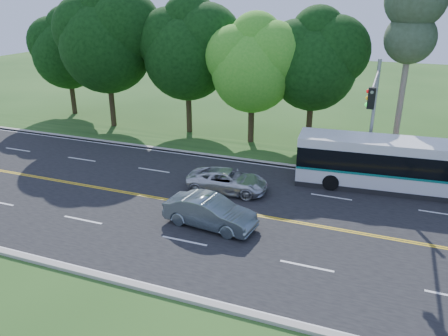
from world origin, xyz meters
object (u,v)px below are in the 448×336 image
(transit_bus, at_px, (398,166))
(sedan, at_px, (210,212))
(traffic_signal, at_px, (373,108))
(suv, at_px, (228,181))

(transit_bus, xyz_separation_m, sedan, (-8.16, -7.62, -0.70))
(traffic_signal, xyz_separation_m, suv, (-7.06, -3.19, -4.03))
(traffic_signal, height_order, transit_bus, traffic_signal)
(traffic_signal, relative_size, suv, 1.56)
(sedan, relative_size, suv, 0.99)
(transit_bus, distance_m, suv, 9.51)
(traffic_signal, distance_m, sedan, 10.44)
(traffic_signal, relative_size, transit_bus, 0.63)
(sedan, distance_m, suv, 4.08)
(transit_bus, relative_size, sedan, 2.52)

